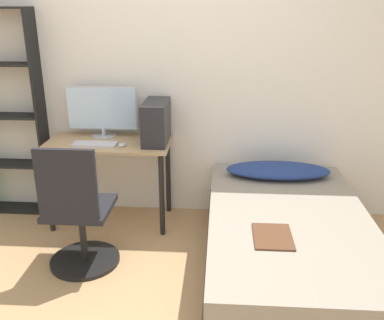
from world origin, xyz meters
name	(u,v)px	position (x,y,z in m)	size (l,w,h in m)	color
ground_plane	(138,320)	(0.00, 0.00, 0.00)	(14.00, 14.00, 0.00)	tan
wall_back	(166,76)	(0.00, 1.57, 1.25)	(8.00, 0.05, 2.50)	silver
desk	(109,156)	(-0.46, 1.28, 0.61)	(1.05, 0.54, 0.74)	tan
office_chair	(78,221)	(-0.52, 0.54, 0.38)	(0.51, 0.51, 0.97)	black
bed	(287,245)	(0.97, 0.57, 0.23)	(1.14, 1.95, 0.46)	#4C3D2D
pillow	(278,170)	(0.97, 1.29, 0.51)	(0.87, 0.36, 0.11)	navy
magazine	(273,236)	(0.82, 0.27, 0.47)	(0.24, 0.32, 0.01)	#56331E
monitor	(102,111)	(-0.54, 1.43, 0.97)	(0.61, 0.21, 0.44)	#B7B7BC
keyboard	(95,144)	(-0.55, 1.17, 0.75)	(0.36, 0.14, 0.02)	silver
pc_tower	(156,122)	(-0.05, 1.31, 0.91)	(0.19, 0.44, 0.34)	#232328
mouse	(122,145)	(-0.32, 1.17, 0.75)	(0.06, 0.09, 0.02)	silver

